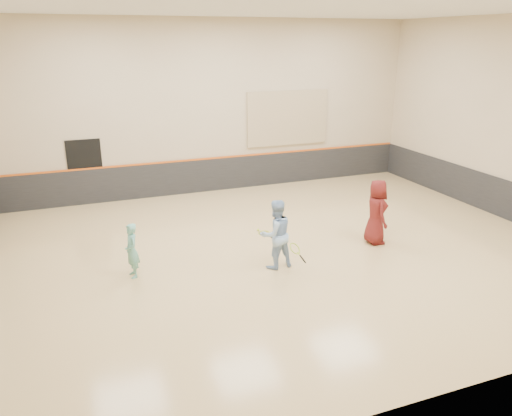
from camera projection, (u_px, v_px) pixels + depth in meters
name	position (u px, v px, depth m)	size (l,w,h in m)	color
room	(283.00, 222.00, 12.86)	(15.04, 12.04, 6.22)	tan
wainscot_back	(216.00, 174.00, 18.20)	(14.90, 0.04, 1.20)	#232326
wainscot_right	(503.00, 199.00, 15.46)	(0.04, 11.90, 1.20)	#232326
accent_stripe	(216.00, 158.00, 17.99)	(14.90, 0.03, 0.06)	#D85914
acoustic_panel	(288.00, 118.00, 18.52)	(3.20, 0.08, 2.00)	tan
doorway	(86.00, 172.00, 16.53)	(1.10, 0.05, 2.20)	black
girl	(132.00, 251.00, 11.55)	(0.48, 0.31, 1.31)	#68B5A8
instructor	(276.00, 234.00, 11.96)	(0.84, 0.65, 1.72)	#93B7E3
young_man	(376.00, 212.00, 13.41)	(0.87, 0.56, 1.77)	#5C1615
held_racket	(295.00, 249.00, 11.80)	(0.52, 0.52, 0.52)	#9AC02A
spare_racket	(264.00, 233.00, 14.31)	(0.76, 0.76, 0.04)	#B0C22A
ball_under_racket	(274.00, 256.00, 12.76)	(0.07, 0.07, 0.07)	#C1E134
ball_in_hand	(386.00, 206.00, 13.33)	(0.07, 0.07, 0.07)	gold
ball_beside_spare	(258.00, 230.00, 14.50)	(0.07, 0.07, 0.07)	#C1E034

